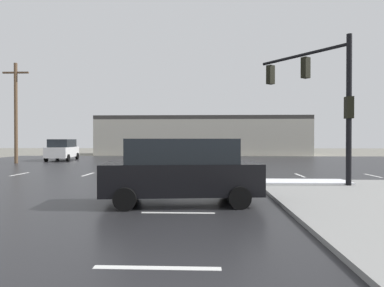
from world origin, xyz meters
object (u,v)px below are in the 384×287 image
object	(u,v)px
suv_black	(182,169)
suv_white	(62,149)
traffic_signal_mast	(322,89)
utility_pole_far	(16,111)
sedan_blue	(167,155)

from	to	relation	value
suv_black	suv_white	size ratio (longest dim) A/B	1.00
traffic_signal_mast	utility_pole_far	size ratio (longest dim) A/B	0.74
suv_white	utility_pole_far	world-z (taller)	utility_pole_far
suv_black	suv_white	xyz separation A→B (m)	(-13.00, 21.58, 0.00)
suv_white	suv_black	bearing A→B (deg)	-155.76
traffic_signal_mast	suv_white	xyz separation A→B (m)	(-18.87, 16.91, -3.16)
suv_black	utility_pole_far	xyz separation A→B (m)	(-15.17, 17.39, 3.33)
sedan_blue	suv_white	distance (m)	12.37
sedan_blue	suv_white	world-z (taller)	suv_white
sedan_blue	utility_pole_far	distance (m)	13.53
traffic_signal_mast	suv_white	world-z (taller)	traffic_signal_mast
utility_pole_far	traffic_signal_mast	bearing A→B (deg)	-31.16
sedan_blue	suv_white	xyz separation A→B (m)	(-10.74, 6.13, 0.24)
utility_pole_far	suv_white	bearing A→B (deg)	62.68
traffic_signal_mast	suv_black	world-z (taller)	traffic_signal_mast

